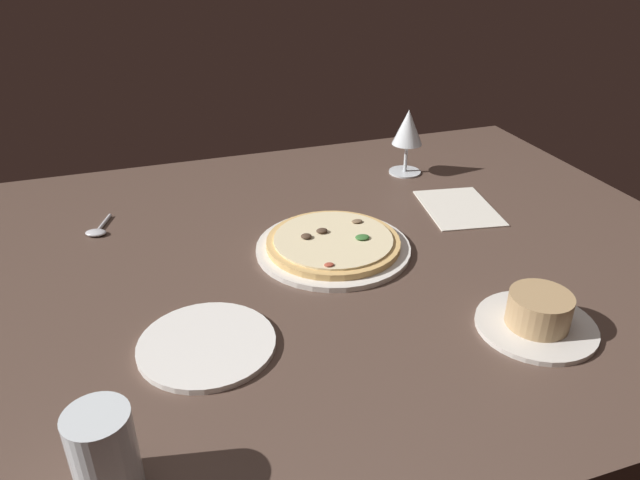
# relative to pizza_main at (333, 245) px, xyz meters

# --- Properties ---
(dining_table) EXTENTS (1.50, 1.10, 0.04)m
(dining_table) POSITION_rel_pizza_main_xyz_m (0.06, 0.01, -0.03)
(dining_table) COLOR brown
(dining_table) RESTS_ON ground
(pizza_main) EXTENTS (0.28, 0.28, 0.03)m
(pizza_main) POSITION_rel_pizza_main_xyz_m (0.00, 0.00, 0.00)
(pizza_main) COLOR silver
(pizza_main) RESTS_ON dining_table
(ramekin_on_saucer) EXTENTS (0.18, 0.18, 0.06)m
(ramekin_on_saucer) POSITION_rel_pizza_main_xyz_m (-0.21, 0.32, 0.01)
(ramekin_on_saucer) COLOR silver
(ramekin_on_saucer) RESTS_ON dining_table
(wine_glass_far) EXTENTS (0.08, 0.08, 0.15)m
(wine_glass_far) POSITION_rel_pizza_main_xyz_m (-0.29, -0.30, 0.09)
(wine_glass_far) COLOR silver
(wine_glass_far) RESTS_ON dining_table
(water_glass) EXTENTS (0.07, 0.07, 0.10)m
(water_glass) POSITION_rel_pizza_main_xyz_m (0.40, 0.41, 0.03)
(water_glass) COLOR silver
(water_glass) RESTS_ON dining_table
(side_plate) EXTENTS (0.20, 0.20, 0.01)m
(side_plate) POSITION_rel_pizza_main_xyz_m (0.26, 0.20, -0.01)
(side_plate) COLOR white
(side_plate) RESTS_ON dining_table
(paper_menu) EXTENTS (0.17, 0.21, 0.00)m
(paper_menu) POSITION_rel_pizza_main_xyz_m (-0.31, -0.08, -0.01)
(paper_menu) COLOR silver
(paper_menu) RESTS_ON dining_table
(spoon) EXTENTS (0.06, 0.09, 0.01)m
(spoon) POSITION_rel_pizza_main_xyz_m (0.41, -0.21, -0.01)
(spoon) COLOR silver
(spoon) RESTS_ON dining_table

